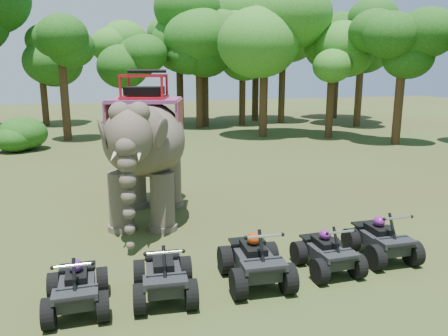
{
  "coord_description": "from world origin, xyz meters",
  "views": [
    {
      "loc": [
        -3.69,
        -10.01,
        4.56
      ],
      "look_at": [
        0.0,
        1.2,
        1.9
      ],
      "focal_mm": 35.0,
      "sensor_mm": 36.0,
      "label": 1
    }
  ],
  "objects_px": {
    "atv_3": "(327,247)",
    "atv_1": "(164,269)",
    "atv_4": "(382,234)",
    "atv_0": "(76,281)",
    "elephant": "(146,146)",
    "atv_2": "(255,254)"
  },
  "relations": [
    {
      "from": "atv_0",
      "to": "elephant",
      "type": "bearing_deg",
      "value": 69.32
    },
    {
      "from": "atv_3",
      "to": "atv_4",
      "type": "distance_m",
      "value": 1.65
    },
    {
      "from": "elephant",
      "to": "atv_0",
      "type": "distance_m",
      "value": 5.73
    },
    {
      "from": "atv_0",
      "to": "atv_4",
      "type": "xyz_separation_m",
      "value": [
        7.13,
        0.17,
        0.04
      ]
    },
    {
      "from": "atv_0",
      "to": "atv_2",
      "type": "height_order",
      "value": "atv_2"
    },
    {
      "from": "atv_0",
      "to": "atv_4",
      "type": "bearing_deg",
      "value": 3.79
    },
    {
      "from": "atv_1",
      "to": "atv_3",
      "type": "bearing_deg",
      "value": 7.6
    },
    {
      "from": "atv_2",
      "to": "elephant",
      "type": "bearing_deg",
      "value": 112.19
    },
    {
      "from": "atv_1",
      "to": "atv_4",
      "type": "distance_m",
      "value": 5.45
    },
    {
      "from": "atv_2",
      "to": "atv_0",
      "type": "bearing_deg",
      "value": -175.42
    },
    {
      "from": "atv_3",
      "to": "atv_0",
      "type": "bearing_deg",
      "value": -178.87
    },
    {
      "from": "atv_1",
      "to": "atv_4",
      "type": "relative_size",
      "value": 0.98
    },
    {
      "from": "elephant",
      "to": "atv_3",
      "type": "height_order",
      "value": "elephant"
    },
    {
      "from": "atv_2",
      "to": "atv_3",
      "type": "xyz_separation_m",
      "value": [
        1.8,
        0.02,
        -0.09
      ]
    },
    {
      "from": "elephant",
      "to": "atv_4",
      "type": "bearing_deg",
      "value": -26.7
    },
    {
      "from": "elephant",
      "to": "atv_0",
      "type": "bearing_deg",
      "value": -95.44
    },
    {
      "from": "elephant",
      "to": "atv_2",
      "type": "distance_m",
      "value": 5.55
    },
    {
      "from": "atv_4",
      "to": "elephant",
      "type": "bearing_deg",
      "value": 139.52
    },
    {
      "from": "atv_0",
      "to": "atv_1",
      "type": "relative_size",
      "value": 0.96
    },
    {
      "from": "atv_1",
      "to": "atv_3",
      "type": "height_order",
      "value": "atv_1"
    },
    {
      "from": "atv_3",
      "to": "atv_1",
      "type": "bearing_deg",
      "value": -178.29
    },
    {
      "from": "atv_4",
      "to": "atv_0",
      "type": "bearing_deg",
      "value": -174.75
    }
  ]
}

